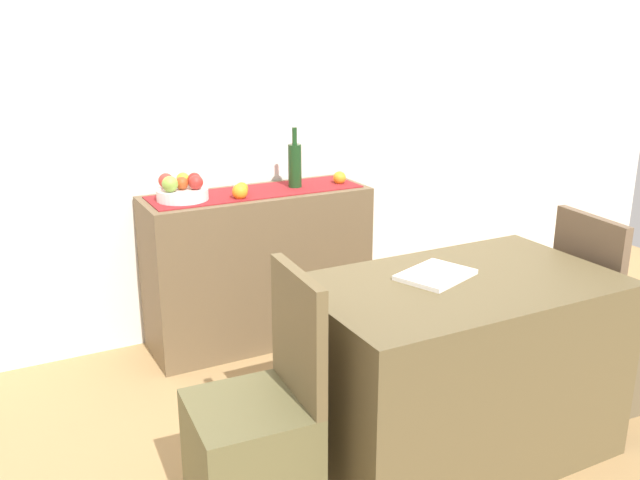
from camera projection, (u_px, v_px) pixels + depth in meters
The scene contains 19 objects.
ground_plane at pixel (357, 413), 3.07m from camera, with size 6.40×6.40×0.02m, color #A58050.
room_wall_rear at pixel (250, 88), 3.66m from camera, with size 6.40×0.06×2.70m, color silver.
sideboard_console at pixel (258, 267), 3.68m from camera, with size 1.19×0.42×0.83m, color brown.
table_runner at pixel (256, 192), 3.56m from camera, with size 1.12×0.32×0.01m, color maroon.
fruit_bowl at pixel (183, 194), 3.37m from camera, with size 0.26×0.26×0.06m, color white.
apple_left at pixel (182, 183), 3.34m from camera, with size 0.07×0.07×0.07m, color #A83E18.
apple_right at pixel (196, 182), 3.34m from camera, with size 0.07×0.07×0.07m, color #AD2924.
apple_rear at pixel (183, 179), 3.43m from camera, with size 0.07×0.07×0.07m, color gold.
apple_front at pixel (170, 184), 3.29m from camera, with size 0.08×0.08×0.08m, color #84A63E.
apple_center at pixel (194, 179), 3.42m from camera, with size 0.07×0.07×0.07m, color red.
apple_upper at pixel (166, 181), 3.37m from camera, with size 0.07×0.07×0.07m, color #BA3229.
wine_bottle at pixel (295, 165), 3.62m from camera, with size 0.07×0.07×0.33m.
orange_loose_mid at pixel (339, 178), 3.74m from camera, with size 0.07×0.07×0.07m, color orange.
orange_loose_near_bowl at pixel (240, 192), 3.40m from camera, with size 0.08×0.08×0.08m, color orange.
orange_loose_far at pixel (242, 189), 3.49m from camera, with size 0.07×0.07×0.07m, color orange.
dining_table at pixel (456, 367), 2.70m from camera, with size 1.20×0.72×0.74m, color brown.
open_book at pixel (436, 275), 2.62m from camera, with size 0.28×0.21×0.02m, color white.
chair_near_window at pixel (255, 450), 2.34m from camera, with size 0.42×0.42×0.90m.
chair_by_corner at pixel (605, 346), 3.11m from camera, with size 0.44×0.44×0.90m.
Camera 1 is at (-1.40, -2.31, 1.66)m, focal length 38.11 mm.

